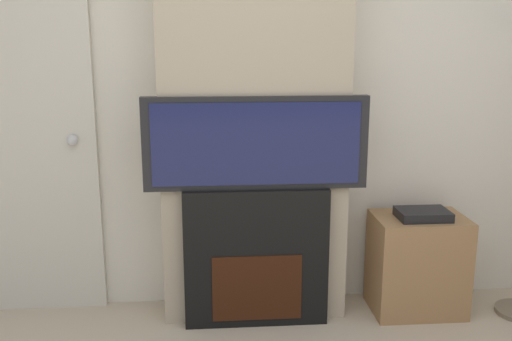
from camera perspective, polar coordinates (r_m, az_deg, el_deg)
wall_back at (r=3.22m, az=-0.47°, el=9.89°), size 6.00×0.06×2.70m
chimney_breast at (r=3.04m, az=-0.23°, el=9.71°), size 1.00×0.30×2.70m
fireplace at (r=3.11m, az=0.00°, el=-8.64°), size 0.77×0.15×0.76m
television at (r=2.94m, az=0.01°, el=2.75°), size 1.16×0.07×0.48m
media_stand at (r=3.40m, az=15.82°, el=-8.85°), size 0.51×0.36×0.61m
entry_door at (r=3.35m, az=-22.52°, el=3.54°), size 0.81×0.09×2.06m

